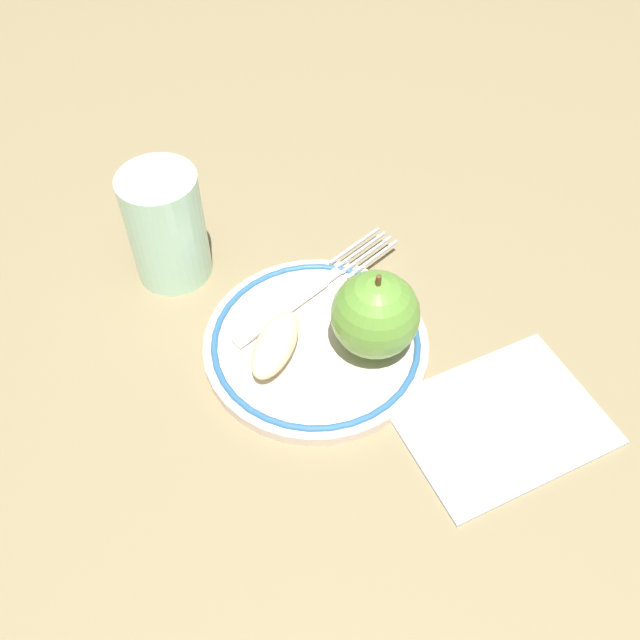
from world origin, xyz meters
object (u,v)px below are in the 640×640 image
at_px(apple_slice_front, 275,344).
at_px(plate, 320,339).
at_px(napkin_folded, 501,420).
at_px(apple_red_whole, 375,315).
at_px(fork, 312,289).
at_px(drinking_glass, 166,227).

bearing_deg(apple_slice_front, plate, 136.54).
distance_m(apple_slice_front, napkin_folded, 0.19).
bearing_deg(napkin_folded, apple_red_whole, -132.96).
distance_m(apple_red_whole, fork, 0.09).
distance_m(plate, drinking_glass, 0.17).
height_order(drinking_glass, napkin_folded, drinking_glass).
relative_size(apple_slice_front, napkin_folded, 0.46).
relative_size(plate, apple_slice_front, 2.66).
xyz_separation_m(fork, drinking_glass, (-0.06, -0.12, 0.04)).
relative_size(apple_red_whole, fork, 0.50).
relative_size(plate, apple_red_whole, 2.35).
distance_m(apple_slice_front, drinking_glass, 0.15).
bearing_deg(fork, napkin_folded, -84.54).
bearing_deg(drinking_glass, fork, 65.75).
bearing_deg(napkin_folded, fork, -138.17).
relative_size(apple_red_whole, napkin_folded, 0.52).
xyz_separation_m(plate, apple_slice_front, (0.01, -0.04, 0.02)).
xyz_separation_m(apple_slice_front, drinking_glass, (-0.12, -0.09, 0.03)).
bearing_deg(apple_slice_front, fork, 175.82).
relative_size(fork, napkin_folded, 1.03).
height_order(plate, apple_red_whole, apple_red_whole).
distance_m(apple_red_whole, drinking_glass, 0.21).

